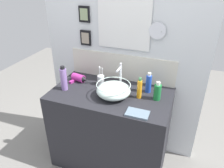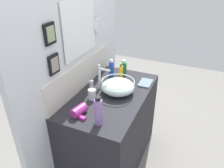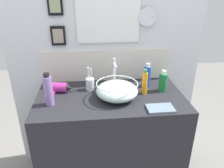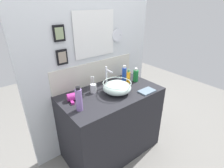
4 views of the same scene
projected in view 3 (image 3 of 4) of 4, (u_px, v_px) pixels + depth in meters
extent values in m
cube|color=#232328|center=(110.00, 139.00, 1.90)|extent=(1.15, 0.65, 0.86)
cube|color=silver|center=(106.00, 47.00, 1.91)|extent=(1.71, 0.06, 2.31)
cube|color=beige|center=(107.00, 65.00, 1.94)|extent=(1.13, 0.02, 0.28)
cube|color=white|center=(108.00, 11.00, 1.76)|extent=(0.46, 0.01, 0.44)
cube|color=white|center=(108.00, 11.00, 1.75)|extent=(0.52, 0.01, 0.50)
cylinder|color=silver|center=(147.00, 17.00, 1.79)|extent=(0.15, 0.01, 0.15)
cylinder|color=silver|center=(152.00, 16.00, 1.81)|extent=(0.01, 0.06, 0.01)
cube|color=black|center=(55.00, 5.00, 1.69)|extent=(0.12, 0.02, 0.16)
cube|color=gray|center=(55.00, 5.00, 1.68)|extent=(0.08, 0.01, 0.11)
cube|color=black|center=(58.00, 36.00, 1.79)|extent=(0.12, 0.02, 0.16)
cube|color=gray|center=(58.00, 36.00, 1.78)|extent=(0.08, 0.01, 0.11)
ellipsoid|color=silver|center=(117.00, 91.00, 1.65)|extent=(0.32, 0.32, 0.13)
torus|color=silver|center=(117.00, 84.00, 1.63)|extent=(0.32, 0.32, 0.01)
torus|color=#B2B7BC|center=(117.00, 98.00, 1.68)|extent=(0.12, 0.12, 0.01)
cylinder|color=silver|center=(114.00, 75.00, 1.81)|extent=(0.02, 0.02, 0.23)
cylinder|color=silver|center=(115.00, 65.00, 1.71)|extent=(0.02, 0.11, 0.02)
cylinder|color=silver|center=(114.00, 60.00, 1.75)|extent=(0.02, 0.02, 0.03)
cylinder|color=#B22D8C|center=(59.00, 87.00, 1.76)|extent=(0.15, 0.10, 0.08)
cone|color=black|center=(69.00, 88.00, 1.76)|extent=(0.06, 0.07, 0.07)
cube|color=#B22D8C|center=(53.00, 93.00, 1.73)|extent=(0.05, 0.09, 0.02)
cylinder|color=silver|center=(90.00, 84.00, 1.80)|extent=(0.07, 0.07, 0.10)
cylinder|color=white|center=(92.00, 80.00, 1.79)|extent=(0.01, 0.01, 0.16)
cube|color=white|center=(91.00, 70.00, 1.75)|extent=(0.01, 0.01, 0.02)
cylinder|color=white|center=(88.00, 79.00, 1.78)|extent=(0.01, 0.01, 0.17)
cube|color=white|center=(88.00, 68.00, 1.74)|extent=(0.01, 0.01, 0.02)
cylinder|color=white|center=(89.00, 80.00, 1.76)|extent=(0.01, 0.01, 0.18)
cube|color=white|center=(89.00, 69.00, 1.72)|extent=(0.01, 0.01, 0.02)
cylinder|color=#8C6BB2|center=(48.00, 91.00, 1.55)|extent=(0.06, 0.06, 0.22)
cylinder|color=black|center=(46.00, 75.00, 1.49)|extent=(0.04, 0.04, 0.03)
cylinder|color=orange|center=(145.00, 83.00, 1.72)|extent=(0.04, 0.04, 0.17)
cylinder|color=#3F7F4C|center=(146.00, 71.00, 1.68)|extent=(0.03, 0.03, 0.03)
cylinder|color=blue|center=(147.00, 77.00, 1.85)|extent=(0.05, 0.05, 0.17)
cylinder|color=silver|center=(148.00, 65.00, 1.80)|extent=(0.03, 0.03, 0.03)
cylinder|color=#197233|center=(163.00, 82.00, 1.77)|extent=(0.07, 0.07, 0.15)
cylinder|color=silver|center=(164.00, 72.00, 1.73)|extent=(0.04, 0.04, 0.03)
cube|color=slate|center=(160.00, 108.00, 1.53)|extent=(0.19, 0.12, 0.02)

